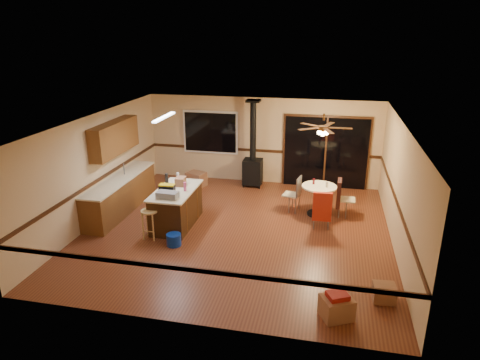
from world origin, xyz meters
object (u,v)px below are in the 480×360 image
(chair_left, at_px, (295,190))
(box_under_window, at_px, (196,179))
(dining_table, at_px, (319,195))
(box_corner_b, at_px, (384,293))
(kitchen_island, at_px, (176,207))
(wood_stove, at_px, (253,163))
(chair_near, at_px, (322,206))
(blue_bucket, at_px, (174,240))
(bar_stool, at_px, (150,224))
(chair_right, at_px, (340,193))
(toolbox_black, at_px, (167,189))
(box_corner_a, at_px, (337,307))
(toolbox_grey, at_px, (168,195))

(chair_left, distance_m, box_under_window, 3.37)
(dining_table, height_order, box_corner_b, dining_table)
(kitchen_island, xyz_separation_m, box_corner_b, (4.59, -2.19, -0.30))
(wood_stove, distance_m, chair_near, 3.38)
(blue_bucket, distance_m, chair_left, 3.45)
(wood_stove, height_order, dining_table, wood_stove)
(box_corner_b, bearing_deg, dining_table, 110.02)
(kitchen_island, relative_size, bar_stool, 2.46)
(blue_bucket, height_order, chair_right, chair_right)
(wood_stove, bearing_deg, box_under_window, -168.11)
(toolbox_black, distance_m, box_corner_a, 4.72)
(blue_bucket, bearing_deg, dining_table, 37.80)
(toolbox_black, relative_size, dining_table, 0.40)
(blue_bucket, distance_m, chair_near, 3.48)
(toolbox_grey, relative_size, box_under_window, 0.89)
(dining_table, bearing_deg, box_corner_a, -83.58)
(bar_stool, height_order, blue_bucket, bar_stool)
(kitchen_island, bearing_deg, wood_stove, 66.91)
(toolbox_grey, distance_m, chair_left, 3.34)
(box_corner_a, bearing_deg, chair_near, 96.27)
(bar_stool, xyz_separation_m, chair_near, (3.76, 1.24, 0.26))
(blue_bucket, bearing_deg, chair_near, 25.01)
(blue_bucket, distance_m, box_under_window, 3.79)
(bar_stool, height_order, chair_right, chair_right)
(bar_stool, bearing_deg, toolbox_black, 67.06)
(toolbox_black, relative_size, chair_left, 0.68)
(dining_table, height_order, box_under_window, dining_table)
(wood_stove, height_order, bar_stool, wood_stove)
(blue_bucket, distance_m, box_corner_b, 4.45)
(box_corner_b, bearing_deg, chair_left, 117.62)
(wood_stove, bearing_deg, toolbox_black, -112.88)
(box_corner_b, bearing_deg, kitchen_island, 154.55)
(toolbox_black, distance_m, box_corner_b, 5.14)
(chair_right, relative_size, box_under_window, 1.31)
(bar_stool, xyz_separation_m, box_corner_b, (4.92, -1.37, -0.19))
(toolbox_grey, xyz_separation_m, dining_table, (3.31, 1.84, -0.44))
(kitchen_island, relative_size, chair_left, 3.26)
(box_under_window, bearing_deg, wood_stove, 11.89)
(wood_stove, distance_m, chair_left, 2.19)
(box_corner_b, bearing_deg, box_under_window, 135.40)
(wood_stove, height_order, toolbox_black, wood_stove)
(wood_stove, height_order, chair_near, wood_stove)
(wood_stove, relative_size, toolbox_black, 7.16)
(toolbox_grey, relative_size, chair_right, 0.68)
(bar_stool, height_order, box_under_window, bar_stool)
(blue_bucket, relative_size, chair_right, 0.46)
(chair_left, height_order, box_corner_b, chair_left)
(bar_stool, height_order, box_corner_a, bar_stool)
(chair_left, distance_m, box_corner_b, 4.06)
(box_under_window, distance_m, box_corner_b, 6.96)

